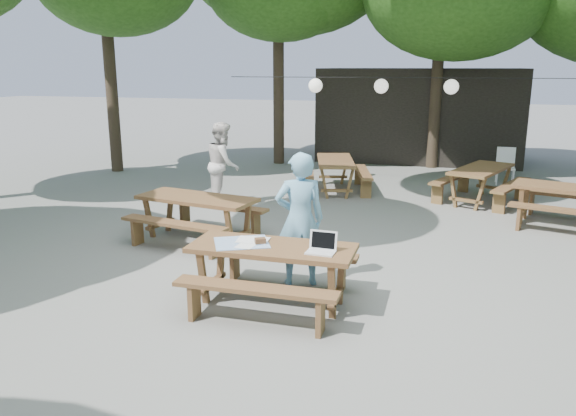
% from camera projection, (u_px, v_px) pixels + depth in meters
% --- Properties ---
extents(ground, '(80.00, 80.00, 0.00)m').
position_uv_depth(ground, '(340.00, 267.00, 8.23)').
color(ground, slate).
rests_on(ground, ground).
extents(pavilion, '(6.00, 3.00, 2.80)m').
position_uv_depth(pavilion, '(419.00, 114.00, 17.55)').
color(pavilion, black).
rests_on(pavilion, ground).
extents(main_picnic_table, '(2.00, 1.58, 0.75)m').
position_uv_depth(main_picnic_table, '(272.00, 274.00, 6.87)').
color(main_picnic_table, brown).
rests_on(main_picnic_table, ground).
extents(picnic_table_nw, '(2.15, 1.89, 0.75)m').
position_uv_depth(picnic_table_nw, '(198.00, 218.00, 9.42)').
color(picnic_table_nw, brown).
rests_on(picnic_table_nw, ground).
extents(picnic_table_ne, '(2.26, 2.04, 0.75)m').
position_uv_depth(picnic_table_ne, '(571.00, 206.00, 10.17)').
color(picnic_table_ne, brown).
rests_on(picnic_table_ne, ground).
extents(picnic_table_far_w, '(2.00, 2.23, 0.75)m').
position_uv_depth(picnic_table_far_w, '(335.00, 175.00, 13.17)').
color(picnic_table_far_w, brown).
rests_on(picnic_table_far_w, ground).
extents(picnic_table_far_e, '(2.17, 2.35, 0.75)m').
position_uv_depth(picnic_table_far_e, '(480.00, 184.00, 12.09)').
color(picnic_table_far_e, brown).
rests_on(picnic_table_far_e, ground).
extents(woman, '(0.77, 0.64, 1.79)m').
position_uv_depth(woman, '(300.00, 219.00, 7.39)').
color(woman, '#7ABCDF').
rests_on(woman, ground).
extents(second_person, '(0.91, 1.02, 1.75)m').
position_uv_depth(second_person, '(223.00, 164.00, 11.76)').
color(second_person, white).
rests_on(second_person, ground).
extents(plastic_chair, '(0.45, 0.45, 0.90)m').
position_uv_depth(plastic_chair, '(505.00, 174.00, 13.98)').
color(plastic_chair, white).
rests_on(plastic_chair, ground).
extents(laptop, '(0.34, 0.28, 0.24)m').
position_uv_depth(laptop, '(322.00, 247.00, 6.54)').
color(laptop, white).
rests_on(laptop, main_picnic_table).
extents(tabletop_clutter, '(0.83, 0.78, 0.08)m').
position_uv_depth(tabletop_clutter, '(246.00, 242.00, 6.88)').
color(tabletop_clutter, '#3874C0').
rests_on(tabletop_clutter, main_picnic_table).
extents(paper_lanterns, '(9.00, 0.34, 0.38)m').
position_uv_depth(paper_lanterns, '(382.00, 86.00, 13.29)').
color(paper_lanterns, black).
rests_on(paper_lanterns, ground).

